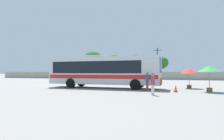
{
  "coord_description": "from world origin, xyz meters",
  "views": [
    {
      "loc": [
        8.87,
        -19.88,
        1.72
      ],
      "look_at": [
        1.8,
        1.65,
        1.97
      ],
      "focal_mm": 30.88,
      "sensor_mm": 36.0,
      "label": 1
    }
  ],
  "objects_px": {
    "passenger_waiting_on_apron": "(153,83)",
    "roadside_tree_midleft": "(114,60)",
    "vendor_umbrella_secondary_green": "(209,69)",
    "vendor_umbrella_near_gate_red": "(189,72)",
    "attendant_by_bus_door": "(147,81)",
    "roadside_tree_right": "(161,63)",
    "roadside_tree_midright": "(136,61)",
    "utility_pole_near": "(157,63)",
    "coach_bus_silver_red": "(102,70)",
    "parked_car_second_red": "(92,76)",
    "traffic_cone_on_apron": "(176,88)",
    "parked_car_leftmost_grey": "(70,76)",
    "roadside_tree_left": "(93,59)"
  },
  "relations": [
    {
      "from": "coach_bus_silver_red",
      "to": "utility_pole_near",
      "type": "distance_m",
      "value": 28.64
    },
    {
      "from": "utility_pole_near",
      "to": "vendor_umbrella_near_gate_red",
      "type": "bearing_deg",
      "value": -78.05
    },
    {
      "from": "passenger_waiting_on_apron",
      "to": "vendor_umbrella_secondary_green",
      "type": "relative_size",
      "value": 0.7
    },
    {
      "from": "coach_bus_silver_red",
      "to": "parked_car_second_red",
      "type": "relative_size",
      "value": 2.59
    },
    {
      "from": "passenger_waiting_on_apron",
      "to": "roadside_tree_midleft",
      "type": "height_order",
      "value": "roadside_tree_midleft"
    },
    {
      "from": "roadside_tree_midleft",
      "to": "roadside_tree_right",
      "type": "distance_m",
      "value": 12.76
    },
    {
      "from": "coach_bus_silver_red",
      "to": "traffic_cone_on_apron",
      "type": "bearing_deg",
      "value": -15.19
    },
    {
      "from": "roadside_tree_left",
      "to": "roadside_tree_right",
      "type": "height_order",
      "value": "roadside_tree_left"
    },
    {
      "from": "vendor_umbrella_secondary_green",
      "to": "roadside_tree_midleft",
      "type": "xyz_separation_m",
      "value": [
        -18.82,
        31.68,
        3.04
      ]
    },
    {
      "from": "attendant_by_bus_door",
      "to": "passenger_waiting_on_apron",
      "type": "bearing_deg",
      "value": -74.98
    },
    {
      "from": "vendor_umbrella_secondary_green",
      "to": "vendor_umbrella_near_gate_red",
      "type": "bearing_deg",
      "value": 112.15
    },
    {
      "from": "utility_pole_near",
      "to": "roadside_tree_right",
      "type": "distance_m",
      "value": 1.32
    },
    {
      "from": "attendant_by_bus_door",
      "to": "roadside_tree_right",
      "type": "relative_size",
      "value": 0.3
    },
    {
      "from": "utility_pole_near",
      "to": "parked_car_second_red",
      "type": "bearing_deg",
      "value": -150.88
    },
    {
      "from": "attendant_by_bus_door",
      "to": "parked_car_second_red",
      "type": "relative_size",
      "value": 0.36
    },
    {
      "from": "coach_bus_silver_red",
      "to": "roadside_tree_right",
      "type": "height_order",
      "value": "roadside_tree_right"
    },
    {
      "from": "attendant_by_bus_door",
      "to": "roadside_tree_left",
      "type": "distance_m",
      "value": 39.82
    },
    {
      "from": "parked_car_second_red",
      "to": "roadside_tree_left",
      "type": "xyz_separation_m",
      "value": [
        -4.85,
        11.36,
        4.74
      ]
    },
    {
      "from": "utility_pole_near",
      "to": "parked_car_leftmost_grey",
      "type": "bearing_deg",
      "value": -158.48
    },
    {
      "from": "roadside_tree_midleft",
      "to": "traffic_cone_on_apron",
      "type": "xyz_separation_m",
      "value": [
        16.04,
        -32.65,
        -4.69
      ]
    },
    {
      "from": "passenger_waiting_on_apron",
      "to": "utility_pole_near",
      "type": "relative_size",
      "value": 0.21
    },
    {
      "from": "parked_car_leftmost_grey",
      "to": "roadside_tree_midright",
      "type": "height_order",
      "value": "roadside_tree_midright"
    },
    {
      "from": "attendant_by_bus_door",
      "to": "parked_car_second_red",
      "type": "height_order",
      "value": "attendant_by_bus_door"
    },
    {
      "from": "coach_bus_silver_red",
      "to": "attendant_by_bus_door",
      "type": "xyz_separation_m",
      "value": [
        5.13,
        -1.92,
        -0.95
      ]
    },
    {
      "from": "vendor_umbrella_secondary_green",
      "to": "roadside_tree_left",
      "type": "height_order",
      "value": "roadside_tree_left"
    },
    {
      "from": "coach_bus_silver_red",
      "to": "utility_pole_near",
      "type": "height_order",
      "value": "utility_pole_near"
    },
    {
      "from": "vendor_umbrella_secondary_green",
      "to": "traffic_cone_on_apron",
      "type": "relative_size",
      "value": 3.58
    },
    {
      "from": "roadside_tree_right",
      "to": "traffic_cone_on_apron",
      "type": "relative_size",
      "value": 8.8
    },
    {
      "from": "roadside_tree_midright",
      "to": "traffic_cone_on_apron",
      "type": "distance_m",
      "value": 33.52
    },
    {
      "from": "roadside_tree_midleft",
      "to": "passenger_waiting_on_apron",
      "type": "bearing_deg",
      "value": -67.94
    },
    {
      "from": "roadside_tree_midleft",
      "to": "roadside_tree_midright",
      "type": "xyz_separation_m",
      "value": [
        6.28,
        -0.87,
        -0.43
      ]
    },
    {
      "from": "coach_bus_silver_red",
      "to": "vendor_umbrella_near_gate_red",
      "type": "height_order",
      "value": "coach_bus_silver_red"
    },
    {
      "from": "roadside_tree_midright",
      "to": "utility_pole_near",
      "type": "bearing_deg",
      "value": -13.67
    },
    {
      "from": "roadside_tree_midright",
      "to": "passenger_waiting_on_apron",
      "type": "bearing_deg",
      "value": -76.81
    },
    {
      "from": "traffic_cone_on_apron",
      "to": "roadside_tree_left",
      "type": "bearing_deg",
      "value": 123.81
    },
    {
      "from": "vendor_umbrella_secondary_green",
      "to": "parked_car_leftmost_grey",
      "type": "xyz_separation_m",
      "value": [
        -26.43,
        21.74,
        -1.16
      ]
    },
    {
      "from": "coach_bus_silver_red",
      "to": "roadside_tree_midleft",
      "type": "height_order",
      "value": "roadside_tree_midleft"
    },
    {
      "from": "attendant_by_bus_door",
      "to": "roadside_tree_right",
      "type": "distance_m",
      "value": 31.52
    },
    {
      "from": "vendor_umbrella_near_gate_red",
      "to": "roadside_tree_midleft",
      "type": "distance_m",
      "value": 33.33
    },
    {
      "from": "coach_bus_silver_red",
      "to": "parked_car_second_red",
      "type": "bearing_deg",
      "value": 116.69
    },
    {
      "from": "vendor_umbrella_near_gate_red",
      "to": "coach_bus_silver_red",
      "type": "bearing_deg",
      "value": -165.23
    },
    {
      "from": "passenger_waiting_on_apron",
      "to": "roadside_tree_midleft",
      "type": "relative_size",
      "value": 0.24
    },
    {
      "from": "utility_pole_near",
      "to": "roadside_tree_midleft",
      "type": "distance_m",
      "value": 12.17
    },
    {
      "from": "attendant_by_bus_door",
      "to": "roadside_tree_midright",
      "type": "bearing_deg",
      "value": 103.01
    },
    {
      "from": "parked_car_second_red",
      "to": "roadside_tree_left",
      "type": "height_order",
      "value": "roadside_tree_left"
    },
    {
      "from": "roadside_tree_left",
      "to": "roadside_tree_right",
      "type": "relative_size",
      "value": 1.4
    },
    {
      "from": "roadside_tree_midleft",
      "to": "traffic_cone_on_apron",
      "type": "distance_m",
      "value": 36.68
    },
    {
      "from": "vendor_umbrella_near_gate_red",
      "to": "roadside_tree_left",
      "type": "bearing_deg",
      "value": 129.21
    },
    {
      "from": "roadside_tree_midright",
      "to": "roadside_tree_right",
      "type": "relative_size",
      "value": 1.1
    },
    {
      "from": "traffic_cone_on_apron",
      "to": "parked_car_leftmost_grey",
      "type": "bearing_deg",
      "value": 136.17
    }
  ]
}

